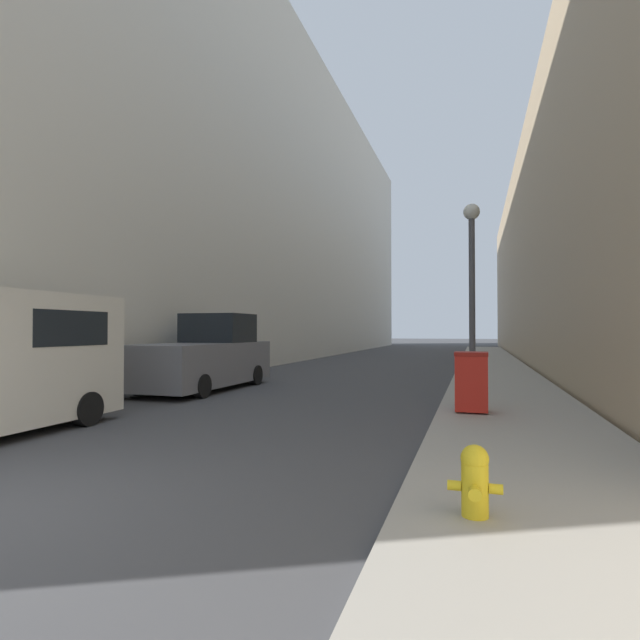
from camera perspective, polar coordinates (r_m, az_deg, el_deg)
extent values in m
cube|color=#9E998E|center=(21.45, 19.42, -5.70)|extent=(3.06, 60.00, 0.14)
cube|color=beige|center=(34.18, -10.54, 12.48)|extent=(12.00, 60.00, 19.67)
cylinder|color=yellow|center=(4.91, 17.28, -18.04)|extent=(0.24, 0.24, 0.47)
sphere|color=yellow|center=(4.83, 17.26, -14.89)|extent=(0.25, 0.25, 0.25)
cylinder|color=yellow|center=(4.82, 17.26, -14.03)|extent=(0.07, 0.07, 0.05)
cylinder|color=yellow|center=(4.73, 17.28, -18.40)|extent=(0.11, 0.12, 0.11)
cylinder|color=yellow|center=(4.91, 15.09, -17.78)|extent=(0.12, 0.09, 0.09)
cylinder|color=yellow|center=(4.90, 19.47, -17.76)|extent=(0.12, 0.09, 0.09)
cube|color=red|center=(10.63, 16.91, -6.92)|extent=(0.63, 0.57, 1.11)
cube|color=maroon|center=(10.59, 16.89, -3.73)|extent=(0.65, 0.59, 0.08)
cylinder|color=black|center=(10.94, 15.51, -9.43)|extent=(0.05, 0.16, 0.16)
cylinder|color=black|center=(10.94, 18.36, -9.41)|extent=(0.05, 0.16, 0.16)
cylinder|color=#4C4C51|center=(14.92, 17.04, -7.01)|extent=(0.33, 0.33, 0.25)
cylinder|color=#4C4C51|center=(14.86, 16.99, 1.87)|extent=(0.17, 0.17, 4.86)
sphere|color=silver|center=(15.22, 16.93, 11.75)|extent=(0.46, 0.46, 0.46)
cube|color=black|center=(10.67, -30.05, -0.82)|extent=(1.92, 1.73, 0.64)
cylinder|color=black|center=(11.70, -31.54, -8.24)|extent=(0.24, 0.64, 0.64)
cylinder|color=black|center=(10.45, -25.11, -9.18)|extent=(0.24, 0.64, 0.64)
cube|color=slate|center=(15.48, -13.24, -4.85)|extent=(2.06, 5.42, 1.23)
cube|color=black|center=(16.27, -11.53, -0.91)|extent=(1.90, 1.73, 0.91)
cylinder|color=black|center=(17.45, -13.16, -5.97)|extent=(0.24, 0.64, 0.64)
cylinder|color=black|center=(16.56, -7.39, -6.26)|extent=(0.24, 0.64, 0.64)
cylinder|color=black|center=(14.66, -19.88, -6.87)|extent=(0.24, 0.64, 0.64)
cylinder|color=black|center=(13.60, -13.37, -7.36)|extent=(0.24, 0.64, 0.64)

